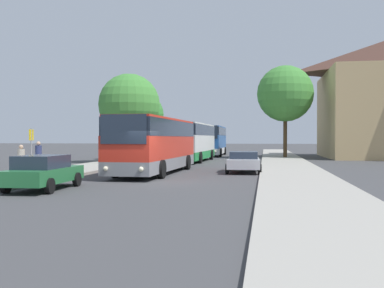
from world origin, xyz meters
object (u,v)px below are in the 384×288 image
bus_front (155,144)px  pedestrian_waiting_near (21,162)px  pedestrian_waiting_far (38,157)px  bus_stop_sign (31,146)px  parked_car_right_near (244,161)px  tree_left_near (129,105)px  parked_car_left_curb (43,172)px  bus_middle (193,141)px  tree_right_near (285,94)px  tree_left_far (142,115)px  bus_rear (212,140)px

bus_front → pedestrian_waiting_near: (-5.26, -6.27, -0.79)m
bus_front → pedestrian_waiting_far: (-6.15, -2.89, -0.71)m
bus_stop_sign → parked_car_right_near: bearing=25.8°
tree_left_near → parked_car_right_near: bearing=-42.2°
parked_car_left_curb → pedestrian_waiting_near: size_ratio=2.71×
bus_middle → tree_right_near: (8.73, 7.08, 4.97)m
bus_front → pedestrian_waiting_far: bus_front is taller
tree_left_near → tree_left_far: 5.46m
bus_front → pedestrian_waiting_near: bearing=-128.4°
tree_left_far → parked_car_right_near: bearing=-54.1°
parked_car_right_near → tree_left_far: size_ratio=0.69×
parked_car_left_curb → pedestrian_waiting_far: 7.40m
bus_middle → bus_stop_sign: 19.29m
tree_left_near → tree_right_near: size_ratio=0.79×
bus_front → parked_car_right_near: bus_front is taller
bus_middle → bus_front: bearing=-88.6°
tree_left_near → bus_middle: bearing=34.8°
pedestrian_waiting_far → tree_right_near: 29.10m
pedestrian_waiting_near → tree_left_far: size_ratio=0.26×
bus_front → tree_left_far: bearing=109.9°
bus_middle → tree_left_near: (-5.03, -3.50, 3.22)m
bus_rear → bus_front: bearing=-91.3°
bus_middle → pedestrian_waiting_far: 18.33m
parked_car_right_near → pedestrian_waiting_far: 12.28m
bus_stop_sign → pedestrian_waiting_near: 2.52m
bus_middle → parked_car_left_curb: bearing=-94.6°
bus_front → parked_car_right_near: 5.63m
pedestrian_waiting_near → bus_front: bearing=-29.1°
bus_rear → pedestrian_waiting_far: size_ratio=6.31×
bus_front → bus_stop_sign: (-5.99, -3.97, -0.07)m
bus_rear → parked_car_right_near: bus_rear is taller
pedestrian_waiting_far → tree_left_far: tree_left_far is taller
bus_middle → bus_stop_sign: size_ratio=4.59×
tree_left_near → pedestrian_waiting_near: bearing=-90.8°
bus_front → bus_rear: bus_rear is taller
bus_front → parked_car_left_curb: (-2.50, -9.32, -1.03)m
parked_car_left_curb → tree_left_near: size_ratio=0.60×
bus_stop_sign → tree_left_far: 20.45m
bus_front → bus_rear: bearing=91.1°
tree_right_near → parked_car_right_near: bearing=-99.7°
bus_middle → bus_rear: (0.22, 13.71, 0.04)m
parked_car_left_curb → tree_left_near: (-2.53, 20.19, 4.32)m
parked_car_right_near → bus_stop_sign: (-11.30, -5.46, 1.02)m
parked_car_left_curb → bus_rear: bearing=83.7°
parked_car_right_near → pedestrian_waiting_near: bearing=34.2°
bus_front → tree_left_near: bearing=116.4°
tree_left_far → bus_stop_sign: bearing=-91.7°
bus_stop_sign → pedestrian_waiting_near: bus_stop_sign is taller
bus_rear → bus_stop_sign: (-6.22, -32.05, -0.18)m
bus_rear → tree_left_near: size_ratio=1.51×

